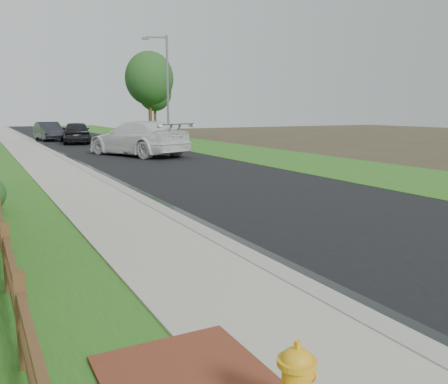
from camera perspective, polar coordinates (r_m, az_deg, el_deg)
ground at (r=6.65m, az=11.43°, el=-14.52°), size 120.00×120.00×0.00m
road at (r=40.64m, az=-15.68°, el=5.70°), size 8.00×90.00×0.02m
curb at (r=39.97m, az=-21.59°, el=5.38°), size 0.40×90.00×0.12m
wet_gutter at (r=40.02m, az=-21.09°, el=5.36°), size 0.50×90.00×0.00m
sidewalk at (r=39.86m, az=-23.45°, el=5.23°), size 2.20×90.00×0.10m
verge_far at (r=42.62m, az=-6.53°, el=6.19°), size 6.00×90.00×0.04m
white_suv at (r=28.77m, az=-10.31°, el=6.38°), size 5.27×7.62×2.05m
dark_car_mid at (r=40.31m, az=-17.35°, el=6.87°), size 2.90×5.51×1.79m
dark_car_far at (r=45.01m, az=-20.33°, el=6.88°), size 2.16×5.09×1.63m
streetlight at (r=35.05m, az=-7.05°, el=12.70°), size 1.75×0.81×7.92m
tree_mid_right at (r=44.07m, az=-8.97°, el=13.34°), size 4.34×4.34×7.87m
tree_far_right at (r=49.60m, az=-8.35°, el=11.75°), size 3.43×3.43×6.32m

